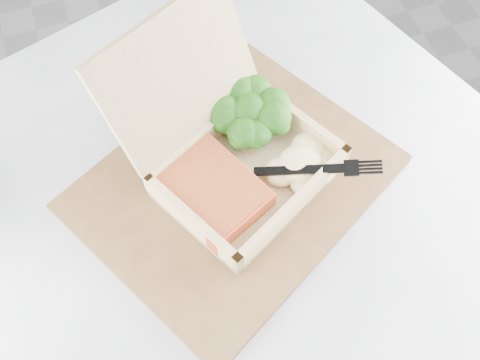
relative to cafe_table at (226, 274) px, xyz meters
name	(u,v)px	position (x,y,z in m)	size (l,w,h in m)	color
floor	(318,277)	(0.27, 0.10, -0.54)	(4.00, 4.00, 0.00)	#98989E
cafe_table	(226,274)	(0.00, 0.00, 0.00)	(1.02, 1.02, 0.73)	black
serving_tray	(234,183)	(0.03, 0.04, 0.20)	(0.36, 0.29, 0.02)	brown
takeout_container	(226,143)	(0.03, 0.07, 0.25)	(0.28, 0.29, 0.18)	tan
salmon_fillet	(211,190)	(0.00, 0.03, 0.23)	(0.09, 0.12, 0.03)	#F15C2F
broccoli_pile	(249,116)	(0.07, 0.11, 0.23)	(0.11, 0.11, 0.04)	#297018
mashed_potatoes	(300,164)	(0.11, 0.03, 0.23)	(0.09, 0.08, 0.03)	beige
plastic_fork	(282,169)	(0.08, 0.02, 0.24)	(0.15, 0.07, 0.02)	black
receipt	(154,84)	(-0.02, 0.24, 0.19)	(0.08, 0.15, 0.00)	silver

